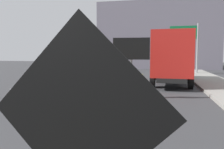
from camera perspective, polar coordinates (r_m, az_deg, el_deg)
lane_center_stripe at (r=5.28m, az=-9.40°, el=-16.91°), size 0.14×36.00×0.01m
roadwork_sign at (r=1.87m, az=-7.90°, el=-10.85°), size 1.63×0.14×2.33m
arrow_board_trailer at (r=9.98m, az=4.84°, el=-3.51°), size 1.60×1.88×2.70m
box_truck at (r=15.35m, az=14.95°, el=4.28°), size 2.65×7.05×3.30m
pickup_car at (r=9.53m, az=-11.48°, el=-2.69°), size 2.29×4.71×1.38m
highway_guide_sign at (r=23.86m, az=19.07°, el=8.36°), size 2.79×0.18×5.00m
far_building_block at (r=34.85m, az=11.43°, el=9.28°), size 16.23×9.36×9.07m
traffic_cone_mid_lane at (r=5.36m, az=0.40°, el=-12.52°), size 0.36×0.36×0.72m
traffic_cone_far_lane at (r=7.13m, az=3.29°, el=-7.87°), size 0.36×0.36×0.77m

